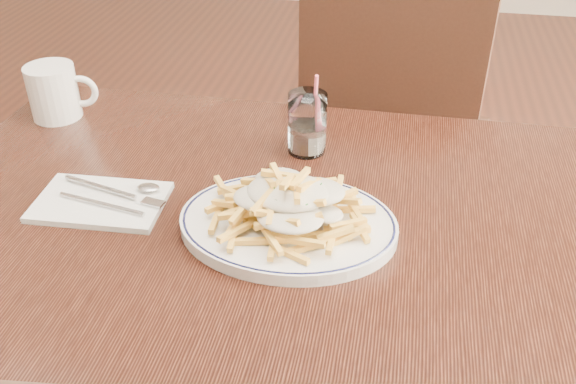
% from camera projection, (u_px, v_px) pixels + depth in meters
% --- Properties ---
extents(table, '(1.20, 0.80, 0.75)m').
position_uv_depth(table, '(279.00, 256.00, 1.05)').
color(table, black).
rests_on(table, ground).
extents(chair_far, '(0.52, 0.52, 0.95)m').
position_uv_depth(chair_far, '(393.00, 129.00, 1.69)').
color(chair_far, black).
rests_on(chair_far, ground).
extents(fries_plate, '(0.38, 0.34, 0.02)m').
position_uv_depth(fries_plate, '(288.00, 224.00, 0.97)').
color(fries_plate, white).
rests_on(fries_plate, table).
extents(loaded_fries, '(0.28, 0.25, 0.07)m').
position_uv_depth(loaded_fries, '(288.00, 199.00, 0.94)').
color(loaded_fries, '#F0BB49').
rests_on(loaded_fries, fries_plate).
extents(napkin, '(0.21, 0.14, 0.01)m').
position_uv_depth(napkin, '(101.00, 202.00, 1.03)').
color(napkin, silver).
rests_on(napkin, table).
extents(cutlery, '(0.20, 0.10, 0.01)m').
position_uv_depth(cutlery, '(101.00, 196.00, 1.03)').
color(cutlery, silver).
rests_on(cutlery, napkin).
extents(water_glass, '(0.07, 0.07, 0.15)m').
position_uv_depth(water_glass, '(307.00, 127.00, 1.15)').
color(water_glass, white).
rests_on(water_glass, table).
extents(coffee_mug, '(0.13, 0.10, 0.11)m').
position_uv_depth(coffee_mug, '(55.00, 92.00, 1.26)').
color(coffee_mug, white).
rests_on(coffee_mug, table).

